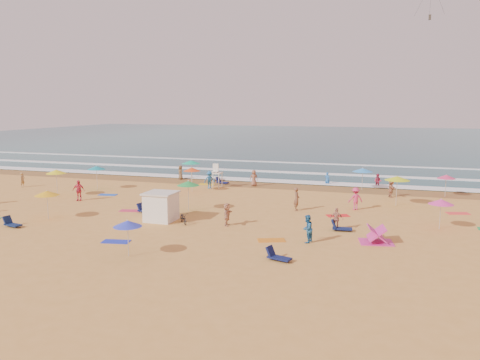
% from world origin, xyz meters
% --- Properties ---
extents(ground, '(220.00, 220.00, 0.00)m').
position_xyz_m(ground, '(0.00, 0.00, 0.00)').
color(ground, gold).
rests_on(ground, ground).
extents(ocean, '(220.00, 140.00, 0.18)m').
position_xyz_m(ocean, '(0.00, 84.00, 0.00)').
color(ocean, '#0C4756').
rests_on(ocean, ground).
extents(wet_sand, '(220.00, 220.00, 0.00)m').
position_xyz_m(wet_sand, '(0.00, 12.50, 0.01)').
color(wet_sand, olive).
rests_on(wet_sand, ground).
extents(surf_foam, '(200.00, 18.70, 0.05)m').
position_xyz_m(surf_foam, '(0.00, 21.32, 0.10)').
color(surf_foam, white).
rests_on(surf_foam, ground).
extents(cabana, '(2.00, 2.00, 2.00)m').
position_xyz_m(cabana, '(-3.11, -4.82, 1.00)').
color(cabana, white).
rests_on(cabana, ground).
extents(cabana_roof, '(2.20, 2.20, 0.12)m').
position_xyz_m(cabana_roof, '(-3.11, -4.82, 2.06)').
color(cabana_roof, silver).
rests_on(cabana_roof, cabana).
extents(bicycle, '(1.37, 1.54, 0.81)m').
position_xyz_m(bicycle, '(-1.21, -5.12, 0.40)').
color(bicycle, black).
rests_on(bicycle, ground).
extents(lifeguard_stand, '(1.20, 1.20, 2.10)m').
position_xyz_m(lifeguard_stand, '(-4.11, 9.42, 1.05)').
color(lifeguard_stand, white).
rests_on(lifeguard_stand, ground).
extents(beach_umbrellas, '(57.39, 27.08, 0.81)m').
position_xyz_m(beach_umbrellas, '(1.90, 0.57, 2.10)').
color(beach_umbrellas, '#EA349A').
rests_on(beach_umbrellas, ground).
extents(loungers, '(39.97, 23.79, 0.34)m').
position_xyz_m(loungers, '(2.82, -2.57, 0.17)').
color(loungers, '#0E1E49').
rests_on(loungers, ground).
extents(towels, '(44.56, 22.61, 0.03)m').
position_xyz_m(towels, '(-1.49, -1.76, 0.01)').
color(towels, '#CD5819').
rests_on(towels, ground).
extents(beachgoers, '(49.57, 23.41, 2.12)m').
position_xyz_m(beachgoers, '(2.30, 4.20, 0.83)').
color(beachgoers, '#B42D4B').
rests_on(beachgoers, ground).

